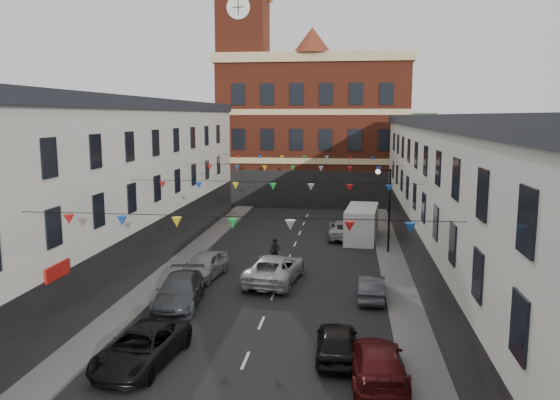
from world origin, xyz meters
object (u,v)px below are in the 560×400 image
at_px(car_right_e, 372,287).
at_px(white_van, 362,224).
at_px(car_right_f, 343,229).
at_px(car_right_c, 377,362).
at_px(car_left_c, 141,347).
at_px(street_lamp, 386,199).
at_px(moving_car, 275,269).
at_px(car_left_e, 204,265).
at_px(pedestrian, 275,253).
at_px(car_left_d, 179,291).
at_px(car_right_d, 337,342).

xyz_separation_m(car_right_e, white_van, (-0.24, 14.04, 0.66)).
bearing_deg(white_van, car_right_f, 166.56).
bearing_deg(car_right_c, car_left_c, -4.08).
relative_size(street_lamp, moving_car, 1.02).
distance_m(car_left_e, pedestrian, 4.86).
xyz_separation_m(car_left_d, car_right_e, (9.79, 2.28, -0.13)).
distance_m(car_right_d, moving_car, 10.41).
distance_m(car_right_c, car_right_f, 23.67).
relative_size(car_left_c, car_right_e, 1.33).
xyz_separation_m(car_left_c, car_right_e, (9.20, 8.96, -0.08)).
height_order(car_left_e, car_right_d, car_left_e).
xyz_separation_m(car_left_e, car_right_e, (9.78, -2.56, -0.15)).
height_order(car_right_c, pedestrian, pedestrian).
height_order(car_left_d, white_van, white_van).
height_order(street_lamp, moving_car, street_lamp).
distance_m(street_lamp, pedestrian, 8.95).
xyz_separation_m(street_lamp, car_left_e, (-11.07, -7.36, -3.12)).
bearing_deg(car_right_c, pedestrian, -71.62).
distance_m(street_lamp, moving_car, 10.68).
relative_size(car_left_d, car_right_e, 1.37).
xyz_separation_m(car_left_d, car_left_e, (0.01, 4.84, 0.02)).
bearing_deg(pedestrian, car_right_f, 79.47).
height_order(car_right_d, car_right_f, car_right_f).
xyz_separation_m(car_left_d, car_right_d, (8.13, -5.12, -0.07)).
relative_size(car_left_e, car_right_f, 0.90).
bearing_deg(car_right_c, car_right_f, -89.50).
bearing_deg(car_left_c, car_right_d, 18.51).
bearing_deg(pedestrian, street_lamp, 46.19).
bearing_deg(car_right_e, moving_car, -20.14).
bearing_deg(car_right_f, car_left_d, 62.30).
distance_m(car_left_d, car_right_c, 11.80).
bearing_deg(car_right_d, car_left_d, -33.63).
bearing_deg(white_van, car_right_c, -84.28).
bearing_deg(white_van, street_lamp, -64.06).
xyz_separation_m(car_left_d, car_right_c, (9.63, -6.83, -0.06)).
xyz_separation_m(car_right_c, white_van, (-0.08, 23.14, 0.59)).
height_order(car_right_f, white_van, white_van).
height_order(car_right_e, pedestrian, pedestrian).
xyz_separation_m(street_lamp, car_right_f, (-2.95, 4.61, -3.19)).
bearing_deg(white_van, car_right_d, -88.26).
bearing_deg(car_right_d, car_left_c, 10.23).
xyz_separation_m(car_right_c, car_right_d, (-1.50, 1.70, -0.02)).
bearing_deg(street_lamp, pedestrian, -148.57).
xyz_separation_m(street_lamp, moving_car, (-6.79, -7.64, -3.08)).
relative_size(car_right_c, car_right_e, 1.27).
bearing_deg(car_right_c, car_right_e, -94.11).
relative_size(car_left_d, car_right_d, 1.30).
relative_size(car_right_e, pedestrian, 2.05).
height_order(car_left_c, car_right_c, car_left_c).
height_order(street_lamp, car_right_e, street_lamp).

